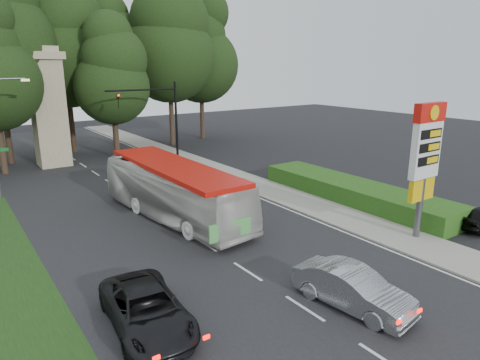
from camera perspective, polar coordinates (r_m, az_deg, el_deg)
ground at (r=16.08m, az=9.88°, el=-17.34°), size 120.00×120.00×0.00m
road_surface at (r=25.05m, az=-9.92°, el=-5.09°), size 14.00×80.00×0.02m
sidewalk_right at (r=29.44m, az=5.15°, el=-1.74°), size 3.00×80.00×0.12m
hedge at (r=28.67m, az=14.97°, el=-1.54°), size 3.00×14.00×1.20m
gas_station_pylon at (r=22.57m, az=23.52°, el=3.34°), size 2.10×0.45×6.85m
traffic_signal_mast at (r=37.02m, az=-10.38°, el=8.85°), size 6.10×0.35×7.20m
monument at (r=40.30m, az=-24.21°, el=8.89°), size 3.00×3.00×10.05m
tree_center_right at (r=45.75m, az=-22.55°, el=17.11°), size 9.24×9.24×18.15m
tree_east_near at (r=49.02m, az=-17.06°, el=15.80°), size 8.12×8.12×15.95m
tree_east_mid at (r=47.31m, az=-9.54°, el=18.31°), size 9.52×9.52×18.70m
tree_far_east at (r=51.39m, az=-5.28°, el=17.06°), size 8.68×8.68×17.05m
tree_monument_right at (r=41.11m, az=-16.81°, el=13.73°), size 6.72×6.72×13.20m
transit_bus at (r=24.50m, az=-8.73°, el=-1.57°), size 4.04×11.78×3.21m
sedan_silver at (r=16.47m, az=14.79°, el=-13.81°), size 2.17×4.69×1.49m
suv_charcoal at (r=15.20m, az=-12.35°, el=-16.50°), size 2.81×5.19×1.38m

